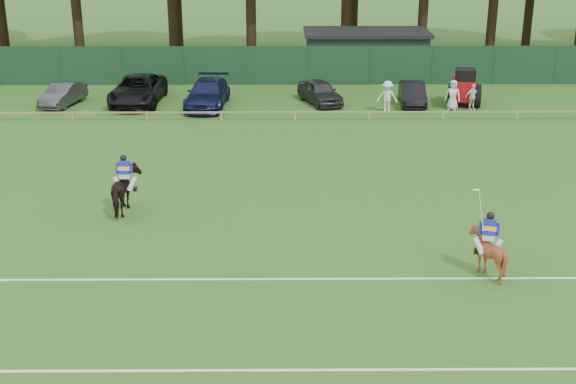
{
  "coord_description": "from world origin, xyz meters",
  "views": [
    {
      "loc": [
        0.31,
        -22.36,
        10.76
      ],
      "look_at": [
        0.5,
        3.0,
        1.4
      ],
      "focal_mm": 48.0,
      "sensor_mm": 36.0,
      "label": 1
    }
  ],
  "objects_px": {
    "sedan_grey": "(63,95)",
    "sedan_navy": "(207,94)",
    "spectator_right": "(453,95)",
    "horse_chestnut": "(487,252)",
    "utility_shed": "(366,53)",
    "horse_dark": "(126,191)",
    "estate_black": "(412,94)",
    "spectator_mid": "(472,97)",
    "suv_black": "(138,90)",
    "tractor": "(464,88)",
    "hatch_grey": "(320,92)",
    "spectator_left": "(387,97)"
  },
  "relations": [
    {
      "from": "sedan_grey",
      "to": "spectator_right",
      "type": "height_order",
      "value": "spectator_right"
    },
    {
      "from": "spectator_left",
      "to": "hatch_grey",
      "type": "bearing_deg",
      "value": 160.71
    },
    {
      "from": "estate_black",
      "to": "horse_chestnut",
      "type": "bearing_deg",
      "value": -89.27
    },
    {
      "from": "horse_chestnut",
      "to": "estate_black",
      "type": "xyz_separation_m",
      "value": [
        1.23,
        22.15,
        -0.1
      ]
    },
    {
      "from": "horse_chestnut",
      "to": "utility_shed",
      "type": "bearing_deg",
      "value": -73.23
    },
    {
      "from": "sedan_grey",
      "to": "utility_shed",
      "type": "relative_size",
      "value": 0.46
    },
    {
      "from": "sedan_navy",
      "to": "estate_black",
      "type": "xyz_separation_m",
      "value": [
        11.87,
        0.36,
        -0.12
      ]
    },
    {
      "from": "horse_dark",
      "to": "estate_black",
      "type": "height_order",
      "value": "horse_dark"
    },
    {
      "from": "horse_dark",
      "to": "spectator_left",
      "type": "bearing_deg",
      "value": -127.78
    },
    {
      "from": "horse_dark",
      "to": "utility_shed",
      "type": "relative_size",
      "value": 0.24
    },
    {
      "from": "hatch_grey",
      "to": "spectator_mid",
      "type": "xyz_separation_m",
      "value": [
        8.56,
        -1.63,
        0.06
      ]
    },
    {
      "from": "spectator_mid",
      "to": "sedan_grey",
      "type": "bearing_deg",
      "value": 161.98
    },
    {
      "from": "sedan_navy",
      "to": "spectator_left",
      "type": "height_order",
      "value": "spectator_left"
    },
    {
      "from": "suv_black",
      "to": "tractor",
      "type": "distance_m",
      "value": 18.99
    },
    {
      "from": "sedan_grey",
      "to": "horse_dark",
      "type": "bearing_deg",
      "value": -56.29
    },
    {
      "from": "hatch_grey",
      "to": "sedan_grey",
      "type": "bearing_deg",
      "value": 161.16
    },
    {
      "from": "sedan_navy",
      "to": "suv_black",
      "type": "bearing_deg",
      "value": 172.53
    },
    {
      "from": "spectator_mid",
      "to": "horse_dark",
      "type": "bearing_deg",
      "value": -151.89
    },
    {
      "from": "hatch_grey",
      "to": "utility_shed",
      "type": "distance_m",
      "value": 8.9
    },
    {
      "from": "suv_black",
      "to": "estate_black",
      "type": "height_order",
      "value": "suv_black"
    },
    {
      "from": "spectator_left",
      "to": "tractor",
      "type": "height_order",
      "value": "tractor"
    },
    {
      "from": "horse_chestnut",
      "to": "suv_black",
      "type": "height_order",
      "value": "suv_black"
    },
    {
      "from": "hatch_grey",
      "to": "spectator_right",
      "type": "relative_size",
      "value": 2.35
    },
    {
      "from": "sedan_grey",
      "to": "spectator_mid",
      "type": "bearing_deg",
      "value": 8.51
    },
    {
      "from": "utility_shed",
      "to": "tractor",
      "type": "xyz_separation_m",
      "value": [
        4.84,
        -8.64,
        -0.52
      ]
    },
    {
      "from": "horse_dark",
      "to": "spectator_mid",
      "type": "xyz_separation_m",
      "value": [
        16.62,
        15.58,
        -0.12
      ]
    },
    {
      "from": "horse_dark",
      "to": "suv_black",
      "type": "distance_m",
      "value": 17.46
    },
    {
      "from": "sedan_navy",
      "to": "estate_black",
      "type": "relative_size",
      "value": 1.34
    },
    {
      "from": "hatch_grey",
      "to": "utility_shed",
      "type": "xyz_separation_m",
      "value": [
        3.49,
        8.14,
        0.85
      ]
    },
    {
      "from": "hatch_grey",
      "to": "spectator_mid",
      "type": "distance_m",
      "value": 8.71
    },
    {
      "from": "sedan_grey",
      "to": "horse_chestnut",
      "type": "bearing_deg",
      "value": -37.81
    },
    {
      "from": "horse_dark",
      "to": "spectator_right",
      "type": "bearing_deg",
      "value": -134.68
    },
    {
      "from": "spectator_left",
      "to": "spectator_mid",
      "type": "bearing_deg",
      "value": 17.82
    },
    {
      "from": "sedan_navy",
      "to": "spectator_right",
      "type": "bearing_deg",
      "value": 0.45
    },
    {
      "from": "horse_dark",
      "to": "estate_black",
      "type": "xyz_separation_m",
      "value": [
        13.42,
        16.8,
        -0.21
      ]
    },
    {
      "from": "suv_black",
      "to": "spectator_left",
      "type": "bearing_deg",
      "value": -7.11
    },
    {
      "from": "spectator_mid",
      "to": "spectator_left",
      "type": "bearing_deg",
      "value": 171.34
    },
    {
      "from": "spectator_right",
      "to": "hatch_grey",
      "type": "bearing_deg",
      "value": -173.33
    },
    {
      "from": "sedan_grey",
      "to": "sedan_navy",
      "type": "height_order",
      "value": "sedan_navy"
    },
    {
      "from": "horse_dark",
      "to": "spectator_left",
      "type": "relative_size",
      "value": 1.14
    },
    {
      "from": "sedan_navy",
      "to": "estate_black",
      "type": "height_order",
      "value": "sedan_navy"
    },
    {
      "from": "hatch_grey",
      "to": "horse_dark",
      "type": "bearing_deg",
      "value": -135.51
    },
    {
      "from": "tractor",
      "to": "estate_black",
      "type": "bearing_deg",
      "value": -172.38
    },
    {
      "from": "spectator_right",
      "to": "tractor",
      "type": "xyz_separation_m",
      "value": [
        0.88,
        1.12,
        0.17
      ]
    },
    {
      "from": "utility_shed",
      "to": "suv_black",
      "type": "bearing_deg",
      "value": -150.24
    },
    {
      "from": "hatch_grey",
      "to": "spectator_left",
      "type": "relative_size",
      "value": 2.25
    },
    {
      "from": "spectator_left",
      "to": "utility_shed",
      "type": "relative_size",
      "value": 0.21
    },
    {
      "from": "horse_dark",
      "to": "spectator_right",
      "type": "xyz_separation_m",
      "value": [
        15.51,
        15.6,
        -0.01
      ]
    },
    {
      "from": "horse_chestnut",
      "to": "spectator_mid",
      "type": "xyz_separation_m",
      "value": [
        4.43,
        20.93,
        -0.01
      ]
    },
    {
      "from": "horse_chestnut",
      "to": "suv_black",
      "type": "distance_m",
      "value": 27.02
    }
  ]
}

